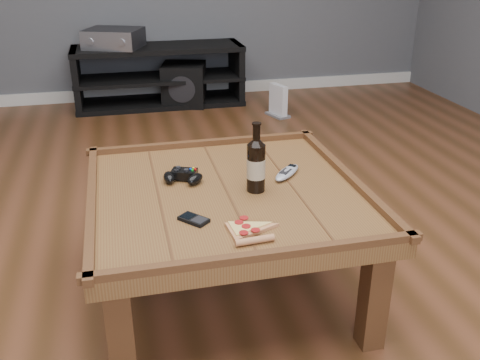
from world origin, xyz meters
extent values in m
plane|color=#462914|center=(0.00, 0.00, 0.00)|extent=(6.00, 6.00, 0.00)
cube|color=silver|center=(0.00, 2.99, 0.05)|extent=(5.00, 0.02, 0.10)
cube|color=brown|center=(0.00, 0.00, 0.42)|extent=(1.00, 1.00, 0.06)
cube|color=#3B1E10|center=(-0.42, -0.42, 0.20)|extent=(0.08, 0.08, 0.39)
cube|color=#3B1E10|center=(0.42, -0.42, 0.20)|extent=(0.08, 0.08, 0.39)
cube|color=#3B1E10|center=(-0.42, 0.42, 0.20)|extent=(0.08, 0.08, 0.39)
cube|color=#3B1E10|center=(0.42, 0.42, 0.20)|extent=(0.08, 0.08, 0.39)
cube|color=#3B1E10|center=(0.00, 0.48, 0.46)|extent=(1.03, 0.03, 0.03)
cube|color=#3B1E10|center=(0.00, -0.48, 0.46)|extent=(1.03, 0.03, 0.03)
cube|color=#3B1E10|center=(0.48, 0.00, 0.46)|extent=(0.03, 1.03, 0.03)
cube|color=#3B1E10|center=(-0.48, 0.00, 0.46)|extent=(0.03, 1.03, 0.03)
cube|color=black|center=(0.00, 2.75, 0.48)|extent=(1.40, 0.45, 0.04)
cube|color=black|center=(0.00, 2.75, 0.23)|extent=(1.40, 0.45, 0.03)
cube|color=black|center=(0.00, 2.75, 0.02)|extent=(1.40, 0.45, 0.04)
cube|color=black|center=(-0.67, 2.75, 0.25)|extent=(0.05, 0.44, 0.50)
cube|color=black|center=(0.67, 2.75, 0.25)|extent=(0.05, 0.44, 0.50)
cylinder|color=black|center=(0.11, -0.03, 0.54)|extent=(0.07, 0.07, 0.18)
cone|color=black|center=(0.11, -0.03, 0.65)|extent=(0.07, 0.07, 0.03)
cylinder|color=black|center=(0.11, -0.03, 0.68)|extent=(0.03, 0.03, 0.06)
cylinder|color=black|center=(0.11, -0.03, 0.71)|extent=(0.03, 0.03, 0.01)
cylinder|color=tan|center=(0.11, -0.03, 0.54)|extent=(0.07, 0.07, 0.07)
cube|color=black|center=(-0.14, 0.13, 0.47)|extent=(0.11, 0.09, 0.03)
ellipsoid|color=black|center=(-0.20, 0.12, 0.47)|extent=(0.04, 0.08, 0.04)
ellipsoid|color=black|center=(-0.10, 0.08, 0.47)|extent=(0.09, 0.09, 0.04)
cylinder|color=black|center=(-0.16, 0.15, 0.49)|extent=(0.02, 0.02, 0.01)
cylinder|color=black|center=(-0.13, 0.12, 0.49)|extent=(0.02, 0.02, 0.01)
cylinder|color=yellow|center=(-0.10, 0.14, 0.49)|extent=(0.01, 0.01, 0.01)
cylinder|color=red|center=(-0.10, 0.13, 0.49)|extent=(0.01, 0.01, 0.01)
cylinder|color=#0C33CC|center=(-0.11, 0.13, 0.49)|extent=(0.01, 0.01, 0.01)
cylinder|color=#0C9919|center=(-0.11, 0.12, 0.49)|extent=(0.01, 0.01, 0.01)
cylinder|color=#B37A4E|center=(0.01, -0.39, 0.46)|extent=(0.13, 0.03, 0.02)
cylinder|color=maroon|center=(-0.02, -0.35, 0.47)|extent=(0.03, 0.03, 0.00)
cylinder|color=maroon|center=(0.02, -0.34, 0.47)|extent=(0.03, 0.03, 0.00)
cylinder|color=maroon|center=(0.00, -0.31, 0.47)|extent=(0.03, 0.03, 0.00)
cylinder|color=maroon|center=(-0.02, -0.28, 0.47)|extent=(0.03, 0.03, 0.00)
cylinder|color=maroon|center=(0.01, -0.26, 0.47)|extent=(0.03, 0.03, 0.00)
cube|color=black|center=(-0.15, -0.21, 0.46)|extent=(0.11, 0.11, 0.01)
cube|color=black|center=(-0.17, -0.19, 0.46)|extent=(0.06, 0.06, 0.00)
cube|color=black|center=(-0.14, -0.23, 0.46)|extent=(0.06, 0.06, 0.00)
ellipsoid|color=#9B9EA8|center=(0.26, 0.08, 0.46)|extent=(0.16, 0.17, 0.03)
cube|color=black|center=(0.30, 0.11, 0.47)|extent=(0.04, 0.04, 0.00)
cube|color=black|center=(0.25, 0.07, 0.47)|extent=(0.06, 0.06, 0.00)
cube|color=black|center=(-0.34, 2.75, 0.57)|extent=(0.52, 0.48, 0.15)
cube|color=#A0A2A9|center=(-0.41, 2.59, 0.57)|extent=(0.40, 0.17, 0.15)
cylinder|color=#A0A2A9|center=(-0.53, 2.63, 0.57)|extent=(0.06, 0.03, 0.06)
cylinder|color=#A0A2A9|center=(-0.29, 2.53, 0.57)|extent=(0.06, 0.03, 0.06)
cube|color=black|center=(0.20, 2.71, 0.17)|extent=(0.43, 0.43, 0.35)
cylinder|color=black|center=(0.16, 2.54, 0.17)|extent=(0.22, 0.06, 0.22)
cube|color=slate|center=(0.88, 2.20, 0.01)|extent=(0.17, 0.23, 0.02)
cube|color=white|center=(0.88, 2.20, 0.14)|extent=(0.11, 0.19, 0.24)
camera|label=1|loc=(-0.36, -1.76, 1.30)|focal=40.00mm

